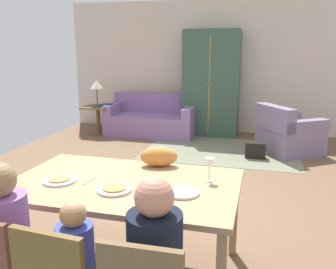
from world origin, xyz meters
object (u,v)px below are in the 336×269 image
plate_near_child (114,190)px  person_man (10,252)px  dining_table (124,190)px  couch (152,120)px  side_table (98,116)px  book_lower (106,106)px  cat (159,157)px  plate_near_woman (182,192)px  armchair (288,134)px  wine_glass (209,165)px  table_lamp (97,85)px  book_upper (107,104)px  armoire (211,83)px  plate_near_man (60,180)px  handbag (256,150)px

plate_near_child → person_man: (-0.48, -0.53, -0.26)m
dining_table → couch: 4.71m
side_table → book_lower: (0.17, 0.04, 0.22)m
plate_near_child → cat: size_ratio=0.78×
plate_near_woman → person_man: person_man is taller
person_man → armchair: person_man is taller
armchair → book_lower: 3.59m
dining_table → wine_glass: (0.62, 0.18, 0.20)m
wine_glass → side_table: bearing=125.5°
cat → armchair: bearing=55.6°
plate_near_woman → wine_glass: size_ratio=1.34×
plate_near_child → table_lamp: (-2.30, 4.46, 0.24)m
side_table → book_upper: size_ratio=2.64×
dining_table → armchair: 4.12m
book_upper → armoire: bearing=14.7°
plate_near_woman → person_man: size_ratio=0.23×
cat → plate_near_man: bearing=-152.7°
couch → book_upper: bearing=-165.1°
plate_near_woman → armoire: 4.97m
plate_near_woman → side_table: plate_near_woman is taller
plate_near_child → couch: couch is taller
book_lower → book_upper: 0.05m
book_lower → handbag: (3.05, -0.94, -0.46)m
side_table → table_lamp: (-0.00, 0.00, 0.63)m
armoire → cat: bearing=-87.4°
plate_near_child → couch: size_ratio=0.14×
armoire → side_table: 2.41m
cat → armoire: size_ratio=0.15×
plate_near_woman → armchair: (0.94, 3.95, -0.45)m
couch → table_lamp: (-1.09, -0.26, 0.71)m
armchair → wine_glass: bearing=-102.3°
side_table → book_lower: book_lower is taller
dining_table → side_table: (-2.30, 4.28, -0.32)m
dining_table → handbag: (0.91, 3.38, -0.56)m
plate_near_woman → cat: 0.63m
cat → handbag: bearing=61.5°
side_table → armchair: bearing=-6.6°
wine_glass → couch: (-1.83, 4.36, -0.59)m
dining_table → plate_near_man: (-0.47, -0.12, 0.08)m
armoire → plate_near_man: bearing=-94.9°
wine_glass → armchair: wine_glass is taller
book_lower → handbag: bearing=-17.2°
plate_near_child → armchair: size_ratio=0.21×
handbag → plate_near_man: bearing=-111.6°
armoire → dining_table: bearing=-89.4°
wine_glass → cat: 0.54m
person_man → side_table: person_man is taller
book_lower → wine_glass: bearing=-56.4°
armchair → plate_near_child: bearing=-109.4°
person_man → plate_near_woman: bearing=32.8°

